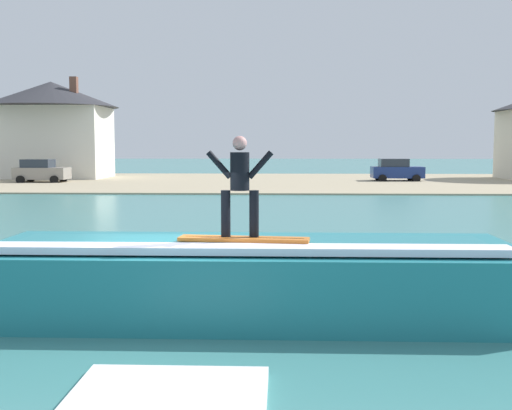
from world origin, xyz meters
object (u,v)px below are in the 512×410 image
at_px(car_far_shore, 396,170).
at_px(house_with_chimney, 52,122).
at_px(wave_crest, 250,277).
at_px(surfer, 240,181).
at_px(car_near_shore, 41,171).
at_px(surfboard, 244,239).

xyz_separation_m(car_far_shore, house_with_chimney, (-29.21, 3.63, 4.03)).
xyz_separation_m(wave_crest, car_far_shore, (9.80, 41.12, 0.31)).
distance_m(surfer, car_far_shore, 42.79).
relative_size(car_near_shore, house_with_chimney, 0.35).
xyz_separation_m(wave_crest, car_near_shore, (-18.05, 38.21, 0.31)).
height_order(wave_crest, house_with_chimney, house_with_chimney).
bearing_deg(car_near_shore, house_with_chimney, 101.85).
relative_size(wave_crest, surfboard, 4.20).
bearing_deg(surfer, wave_crest, 72.01).
bearing_deg(wave_crest, car_far_shore, 76.60).
height_order(car_near_shore, house_with_chimney, house_with_chimney).
bearing_deg(wave_crest, house_with_chimney, 113.46).
distance_m(surfboard, car_far_shore, 42.81).
height_order(surfboard, house_with_chimney, house_with_chimney).
distance_m(wave_crest, surfboard, 0.92).
bearing_deg(car_near_shore, wave_crest, -64.72).
xyz_separation_m(surfer, house_with_chimney, (-19.27, 45.22, 2.62)).
bearing_deg(car_near_shore, car_far_shore, 5.97).
xyz_separation_m(wave_crest, surfboard, (-0.08, -0.53, 0.75)).
distance_m(car_near_shore, house_with_chimney, 7.81).
bearing_deg(surfboard, surfer, 137.64).
relative_size(surfboard, house_with_chimney, 0.19).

